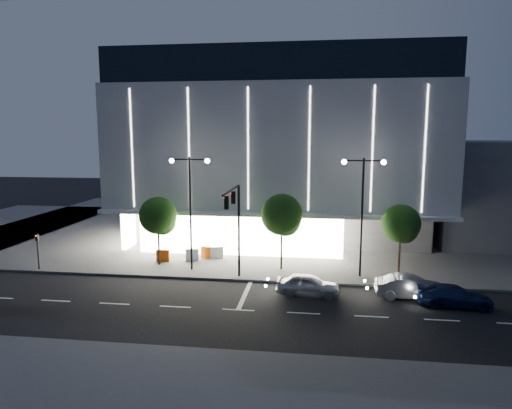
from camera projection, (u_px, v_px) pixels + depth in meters
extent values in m
plane|color=black|center=(212.00, 300.00, 29.72)|extent=(160.00, 160.00, 0.00)
cube|color=#474747|center=(301.00, 228.00, 52.59)|extent=(70.00, 40.00, 0.15)
cube|color=#4C4C51|center=(284.00, 211.00, 52.55)|extent=(28.00, 21.00, 4.00)
cube|color=#9E9EA3|center=(283.00, 146.00, 49.47)|extent=(30.00, 25.00, 11.00)
cube|color=black|center=(284.00, 79.00, 48.41)|extent=(29.40, 24.50, 3.00)
cube|color=white|center=(239.00, 235.00, 39.91)|extent=(18.00, 0.40, 3.60)
cube|color=white|center=(143.00, 221.00, 46.50)|extent=(0.40, 10.00, 3.60)
cube|color=#9E9EA3|center=(272.00, 214.00, 38.22)|extent=(30.00, 2.00, 0.30)
cube|color=white|center=(272.00, 149.00, 37.19)|extent=(24.00, 0.06, 10.00)
cube|color=#4C4C51|center=(497.00, 188.00, 49.13)|extent=(16.00, 20.00, 10.00)
cylinder|color=black|center=(239.00, 232.00, 33.77)|extent=(0.18, 0.18, 7.00)
cylinder|color=black|center=(231.00, 190.00, 30.40)|extent=(0.14, 5.80, 0.14)
cube|color=black|center=(233.00, 198.00, 31.18)|extent=(0.28, 0.18, 0.85)
cube|color=black|center=(227.00, 203.00, 28.82)|extent=(0.28, 0.18, 0.85)
sphere|color=#FF0C0C|center=(232.00, 193.00, 31.15)|extent=(0.14, 0.14, 0.14)
cylinder|color=black|center=(191.00, 215.00, 35.31)|extent=(0.16, 0.16, 9.00)
cylinder|color=black|center=(180.00, 159.00, 34.75)|extent=(1.40, 0.10, 0.10)
cylinder|color=black|center=(198.00, 159.00, 34.57)|extent=(1.40, 0.10, 0.10)
sphere|color=white|center=(172.00, 161.00, 34.86)|extent=(0.36, 0.36, 0.36)
sphere|color=white|center=(207.00, 161.00, 34.50)|extent=(0.36, 0.36, 0.36)
cylinder|color=black|center=(362.00, 219.00, 33.63)|extent=(0.16, 0.16, 9.00)
cylinder|color=black|center=(354.00, 161.00, 33.08)|extent=(1.40, 0.10, 0.10)
cylinder|color=black|center=(374.00, 161.00, 32.89)|extent=(1.40, 0.10, 0.10)
sphere|color=white|center=(344.00, 162.00, 33.18)|extent=(0.36, 0.36, 0.36)
sphere|color=white|center=(384.00, 162.00, 32.82)|extent=(0.36, 0.36, 0.36)
cylinder|color=black|center=(38.00, 252.00, 35.84)|extent=(0.12, 0.12, 3.00)
cube|color=black|center=(37.00, 238.00, 35.66)|extent=(0.22, 0.16, 0.55)
sphere|color=#FF0C0C|center=(36.00, 236.00, 35.53)|extent=(0.10, 0.10, 0.10)
cylinder|color=black|center=(159.00, 244.00, 37.07)|extent=(0.16, 0.16, 3.78)
sphere|color=black|center=(158.00, 216.00, 36.72)|extent=(3.02, 3.02, 3.02)
sphere|color=black|center=(162.00, 222.00, 36.96)|extent=(2.16, 2.16, 2.16)
sphere|color=black|center=(154.00, 220.00, 36.66)|extent=(1.94, 1.94, 1.94)
cylinder|color=black|center=(281.00, 246.00, 35.76)|extent=(0.16, 0.16, 4.06)
sphere|color=black|center=(282.00, 215.00, 35.38)|extent=(3.25, 3.25, 3.25)
sphere|color=black|center=(286.00, 222.00, 35.63)|extent=(2.32, 2.32, 2.32)
sphere|color=black|center=(278.00, 219.00, 35.32)|extent=(2.09, 2.09, 2.09)
cylinder|color=black|center=(399.00, 252.00, 34.63)|extent=(0.16, 0.16, 3.64)
sphere|color=black|center=(401.00, 223.00, 34.29)|extent=(2.91, 2.91, 2.91)
sphere|color=black|center=(404.00, 230.00, 34.53)|extent=(2.08, 2.08, 2.08)
sphere|color=black|center=(398.00, 228.00, 34.22)|extent=(1.87, 1.87, 1.87)
imported|color=#A9ABB0|center=(308.00, 285.00, 30.43)|extent=(4.38, 2.01, 1.46)
imported|color=#AFB2B7|center=(411.00, 287.00, 29.90)|extent=(4.62, 1.69, 1.51)
imported|color=#131D48|center=(454.00, 296.00, 28.54)|extent=(4.64, 2.11, 1.32)
cube|color=#CF4D0B|center=(163.00, 256.00, 38.12)|extent=(1.11, 0.30, 1.00)
cube|color=white|center=(192.00, 255.00, 38.39)|extent=(1.13, 0.53, 1.00)
cube|color=#E55F0C|center=(207.00, 252.00, 39.16)|extent=(1.13, 0.42, 1.00)
cube|color=#BCBCBC|center=(217.00, 253.00, 39.10)|extent=(1.11, 0.66, 1.00)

